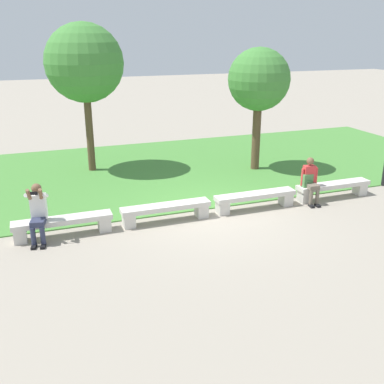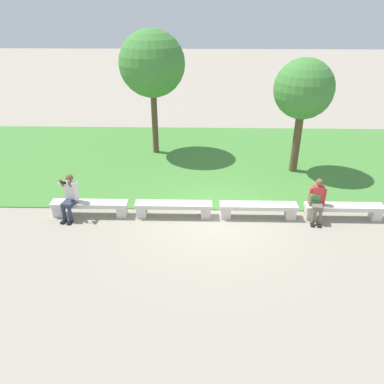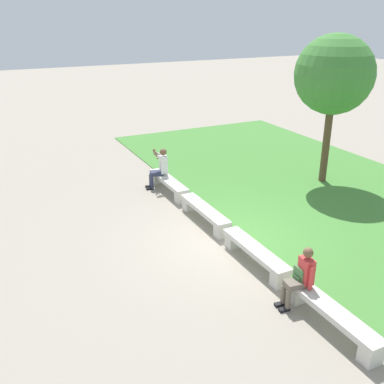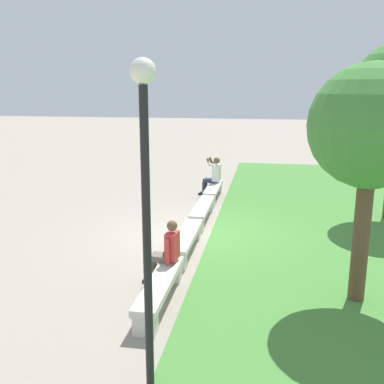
{
  "view_description": "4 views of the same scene",
  "coord_description": "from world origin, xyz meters",
  "px_view_note": "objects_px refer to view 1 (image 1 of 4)",
  "views": [
    {
      "loc": [
        -4.18,
        -9.94,
        4.43
      ],
      "look_at": [
        -0.78,
        -0.61,
        0.93
      ],
      "focal_mm": 42.0,
      "sensor_mm": 36.0,
      "label": 1
    },
    {
      "loc": [
        -0.46,
        -9.49,
        5.79
      ],
      "look_at": [
        -0.7,
        -0.06,
        0.85
      ],
      "focal_mm": 35.0,
      "sensor_mm": 36.0,
      "label": 2
    },
    {
      "loc": [
        8.61,
        -5.21,
        5.41
      ],
      "look_at": [
        -1.64,
        -0.19,
        0.79
      ],
      "focal_mm": 42.0,
      "sensor_mm": 36.0,
      "label": 3
    },
    {
      "loc": [
        10.58,
        1.73,
        3.68
      ],
      "look_at": [
        -0.69,
        -0.2,
        0.94
      ],
      "focal_mm": 42.0,
      "sensor_mm": 36.0,
      "label": 4
    }
  ],
  "objects_px": {
    "bench_mid": "(255,198)",
    "person_distant": "(310,179)",
    "person_photographer": "(38,210)",
    "backpack": "(307,180)",
    "bench_main": "(63,224)",
    "bench_near": "(166,210)",
    "tree_behind_wall": "(259,81)",
    "tree_left_background": "(84,64)",
    "bench_far": "(333,188)"
  },
  "relations": [
    {
      "from": "bench_near",
      "to": "bench_far",
      "type": "distance_m",
      "value": 4.96
    },
    {
      "from": "bench_main",
      "to": "backpack",
      "type": "height_order",
      "value": "backpack"
    },
    {
      "from": "bench_main",
      "to": "person_distant",
      "type": "xyz_separation_m",
      "value": [
        6.6,
        -0.07,
        0.36
      ]
    },
    {
      "from": "bench_near",
      "to": "bench_far",
      "type": "height_order",
      "value": "same"
    },
    {
      "from": "person_photographer",
      "to": "bench_main",
      "type": "bearing_deg",
      "value": 8.52
    },
    {
      "from": "person_photographer",
      "to": "backpack",
      "type": "bearing_deg",
      "value": 0.58
    },
    {
      "from": "bench_main",
      "to": "bench_mid",
      "type": "relative_size",
      "value": 1.0
    },
    {
      "from": "bench_main",
      "to": "tree_left_background",
      "type": "relative_size",
      "value": 0.47
    },
    {
      "from": "tree_left_background",
      "to": "person_photographer",
      "type": "bearing_deg",
      "value": -110.15
    },
    {
      "from": "bench_near",
      "to": "person_photographer",
      "type": "xyz_separation_m",
      "value": [
        -2.98,
        -0.08,
        0.43
      ]
    },
    {
      "from": "person_photographer",
      "to": "person_distant",
      "type": "xyz_separation_m",
      "value": [
        7.11,
        0.01,
        -0.06
      ]
    },
    {
      "from": "bench_near",
      "to": "bench_far",
      "type": "relative_size",
      "value": 1.0
    },
    {
      "from": "person_distant",
      "to": "tree_left_background",
      "type": "distance_m",
      "value": 7.88
    },
    {
      "from": "person_photographer",
      "to": "tree_left_background",
      "type": "distance_m",
      "value": 6.18
    },
    {
      "from": "person_distant",
      "to": "tree_behind_wall",
      "type": "relative_size",
      "value": 0.31
    },
    {
      "from": "bench_mid",
      "to": "bench_far",
      "type": "bearing_deg",
      "value": 0.0
    },
    {
      "from": "bench_main",
      "to": "bench_far",
      "type": "height_order",
      "value": "same"
    },
    {
      "from": "backpack",
      "to": "tree_behind_wall",
      "type": "height_order",
      "value": "tree_behind_wall"
    },
    {
      "from": "bench_mid",
      "to": "tree_left_background",
      "type": "height_order",
      "value": "tree_left_background"
    },
    {
      "from": "tree_behind_wall",
      "to": "person_distant",
      "type": "bearing_deg",
      "value": -91.67
    },
    {
      "from": "bench_near",
      "to": "bench_mid",
      "type": "bearing_deg",
      "value": 0.0
    },
    {
      "from": "bench_main",
      "to": "tree_left_background",
      "type": "height_order",
      "value": "tree_left_background"
    },
    {
      "from": "bench_far",
      "to": "person_photographer",
      "type": "relative_size",
      "value": 1.7
    },
    {
      "from": "bench_main",
      "to": "bench_near",
      "type": "bearing_deg",
      "value": 0.0
    },
    {
      "from": "bench_mid",
      "to": "tree_behind_wall",
      "type": "distance_m",
      "value": 4.63
    },
    {
      "from": "bench_mid",
      "to": "tree_behind_wall",
      "type": "xyz_separation_m",
      "value": [
        1.74,
        3.34,
        2.69
      ]
    },
    {
      "from": "bench_near",
      "to": "person_distant",
      "type": "height_order",
      "value": "person_distant"
    },
    {
      "from": "bench_main",
      "to": "bench_near",
      "type": "relative_size",
      "value": 1.0
    },
    {
      "from": "bench_near",
      "to": "person_photographer",
      "type": "height_order",
      "value": "person_photographer"
    },
    {
      "from": "bench_main",
      "to": "backpack",
      "type": "relative_size",
      "value": 5.25
    },
    {
      "from": "bench_far",
      "to": "person_photographer",
      "type": "bearing_deg",
      "value": -179.45
    },
    {
      "from": "bench_far",
      "to": "backpack",
      "type": "distance_m",
      "value": 0.95
    },
    {
      "from": "bench_main",
      "to": "tree_left_background",
      "type": "distance_m",
      "value": 6.2
    },
    {
      "from": "bench_main",
      "to": "bench_mid",
      "type": "height_order",
      "value": "same"
    },
    {
      "from": "bench_main",
      "to": "tree_left_background",
      "type": "xyz_separation_m",
      "value": [
        1.39,
        5.1,
        3.23
      ]
    },
    {
      "from": "person_photographer",
      "to": "person_distant",
      "type": "distance_m",
      "value": 7.11
    },
    {
      "from": "bench_near",
      "to": "backpack",
      "type": "bearing_deg",
      "value": -0.06
    },
    {
      "from": "bench_near",
      "to": "person_photographer",
      "type": "bearing_deg",
      "value": -178.55
    },
    {
      "from": "person_photographer",
      "to": "bench_mid",
      "type": "bearing_deg",
      "value": 0.79
    },
    {
      "from": "bench_far",
      "to": "person_distant",
      "type": "height_order",
      "value": "person_distant"
    },
    {
      "from": "person_distant",
      "to": "bench_far",
      "type": "bearing_deg",
      "value": 4.5
    },
    {
      "from": "person_distant",
      "to": "tree_left_background",
      "type": "height_order",
      "value": "tree_left_background"
    },
    {
      "from": "bench_mid",
      "to": "bench_main",
      "type": "bearing_deg",
      "value": 180.0
    },
    {
      "from": "backpack",
      "to": "tree_left_background",
      "type": "relative_size",
      "value": 0.09
    },
    {
      "from": "bench_main",
      "to": "tree_behind_wall",
      "type": "relative_size",
      "value": 0.56
    },
    {
      "from": "bench_far",
      "to": "person_distant",
      "type": "bearing_deg",
      "value": -175.5
    },
    {
      "from": "bench_main",
      "to": "tree_behind_wall",
      "type": "bearing_deg",
      "value": 26.5
    },
    {
      "from": "bench_mid",
      "to": "person_distant",
      "type": "bearing_deg",
      "value": -2.29
    },
    {
      "from": "bench_far",
      "to": "person_distant",
      "type": "xyz_separation_m",
      "value": [
        -0.84,
        -0.07,
        0.36
      ]
    },
    {
      "from": "bench_near",
      "to": "bench_mid",
      "type": "relative_size",
      "value": 1.0
    }
  ]
}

